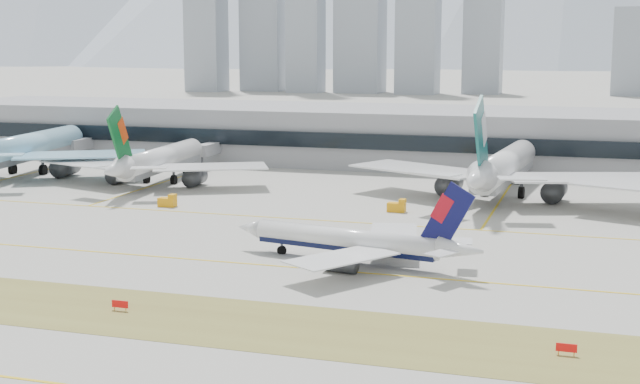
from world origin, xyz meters
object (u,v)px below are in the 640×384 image
(widebody_cathay, at_px, (502,169))
(terminal, at_px, (411,136))
(widebody_korean, at_px, (24,149))
(widebody_eva, at_px, (158,161))
(taxiing_airliner, at_px, (355,242))

(widebody_cathay, height_order, terminal, widebody_cathay)
(widebody_korean, relative_size, terminal, 0.24)
(widebody_korean, height_order, widebody_eva, widebody_korean)
(terminal, bearing_deg, taxiing_airliner, -82.44)
(widebody_korean, bearing_deg, widebody_eva, -102.16)
(widebody_korean, bearing_deg, terminal, -67.18)
(taxiing_airliner, distance_m, widebody_cathay, 66.96)
(taxiing_airliner, distance_m, widebody_eva, 88.07)
(widebody_korean, xyz_separation_m, widebody_cathay, (118.15, 1.80, -0.18))
(widebody_korean, xyz_separation_m, widebody_eva, (38.97, -3.27, -1.09))
(widebody_eva, distance_m, widebody_cathay, 79.35)
(taxiing_airliner, height_order, terminal, terminal)
(widebody_eva, height_order, widebody_cathay, widebody_cathay)
(widebody_korean, distance_m, widebody_cathay, 118.16)
(widebody_eva, bearing_deg, terminal, -46.40)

